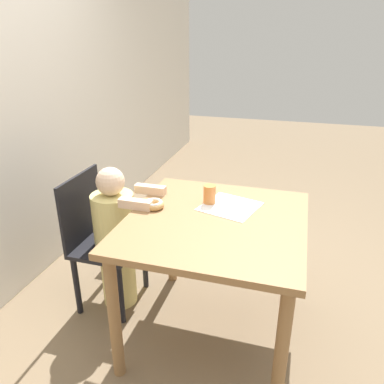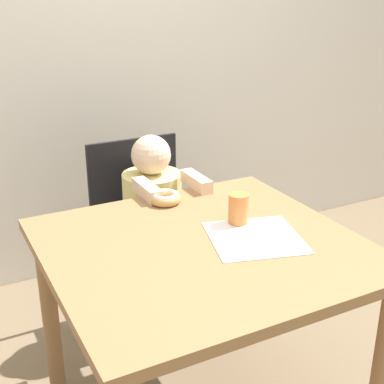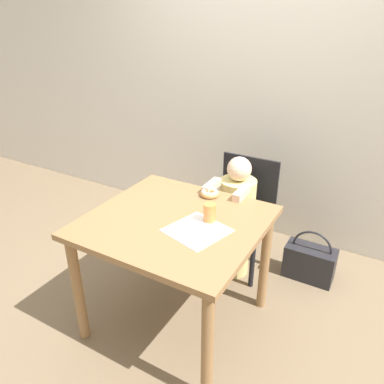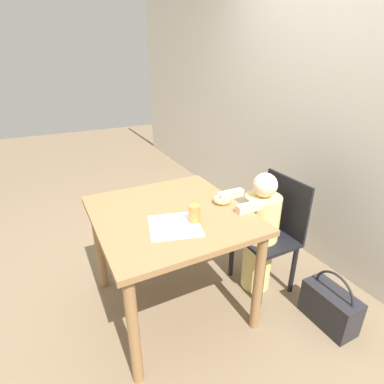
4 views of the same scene
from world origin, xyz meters
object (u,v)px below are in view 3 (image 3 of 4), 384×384
(chair, at_px, (242,213))
(donut, at_px, (210,193))
(child_figure, at_px, (236,218))
(cup, at_px, (210,213))
(handbag, at_px, (310,262))

(chair, height_order, donut, chair)
(child_figure, xyz_separation_m, donut, (-0.07, -0.29, 0.31))
(chair, xyz_separation_m, cup, (0.07, -0.68, 0.35))
(chair, bearing_deg, child_figure, -90.00)
(chair, xyz_separation_m, donut, (-0.07, -0.40, 0.32))
(donut, relative_size, handbag, 0.30)
(chair, distance_m, handbag, 0.61)
(chair, distance_m, cup, 0.76)
(child_figure, height_order, cup, child_figure)
(chair, relative_size, child_figure, 0.93)
(donut, relative_size, cup, 1.11)
(child_figure, relative_size, cup, 8.68)
(child_figure, relative_size, donut, 7.84)
(chair, distance_m, child_figure, 0.11)
(donut, height_order, handbag, donut)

